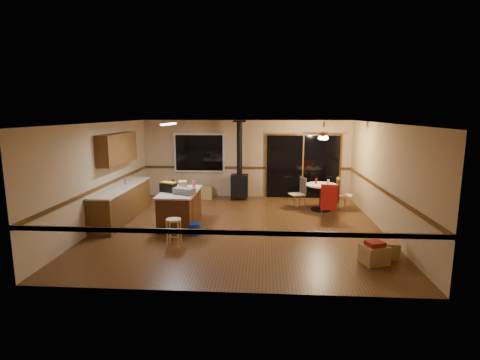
# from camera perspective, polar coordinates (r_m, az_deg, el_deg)

# --- Properties ---
(floor) EXTENTS (7.00, 7.00, 0.00)m
(floor) POSITION_cam_1_polar(r_m,az_deg,el_deg) (9.53, -0.12, -7.15)
(floor) COLOR #512F16
(floor) RESTS_ON ground
(ceiling) EXTENTS (7.00, 7.00, 0.00)m
(ceiling) POSITION_cam_1_polar(r_m,az_deg,el_deg) (9.09, -0.13, 8.69)
(ceiling) COLOR silver
(ceiling) RESTS_ON ground
(wall_back) EXTENTS (7.00, 0.00, 7.00)m
(wall_back) POSITION_cam_1_polar(r_m,az_deg,el_deg) (12.68, 0.97, 3.24)
(wall_back) COLOR tan
(wall_back) RESTS_ON ground
(wall_front) EXTENTS (7.00, 0.00, 7.00)m
(wall_front) POSITION_cam_1_polar(r_m,az_deg,el_deg) (5.81, -2.52, -5.20)
(wall_front) COLOR tan
(wall_front) RESTS_ON ground
(wall_left) EXTENTS (0.00, 7.00, 7.00)m
(wall_left) POSITION_cam_1_polar(r_m,az_deg,el_deg) (10.08, -20.39, 0.77)
(wall_left) COLOR tan
(wall_left) RESTS_ON ground
(wall_right) EXTENTS (0.00, 7.00, 7.00)m
(wall_right) POSITION_cam_1_polar(r_m,az_deg,el_deg) (9.64, 21.12, 0.31)
(wall_right) COLOR tan
(wall_right) RESTS_ON ground
(chair_rail) EXTENTS (7.00, 7.00, 0.08)m
(chair_rail) POSITION_cam_1_polar(r_m,az_deg,el_deg) (9.28, -0.12, -1.24)
(chair_rail) COLOR #492E12
(chair_rail) RESTS_ON ground
(window) EXTENTS (1.72, 0.10, 1.32)m
(window) POSITION_cam_1_polar(r_m,az_deg,el_deg) (12.79, -6.24, 4.14)
(window) COLOR black
(window) RESTS_ON ground
(sliding_door) EXTENTS (2.52, 0.10, 2.10)m
(sliding_door) POSITION_cam_1_polar(r_m,az_deg,el_deg) (12.71, 9.55, 1.98)
(sliding_door) COLOR black
(sliding_door) RESTS_ON ground
(lower_cabinets) EXTENTS (0.60, 3.00, 0.86)m
(lower_cabinets) POSITION_cam_1_polar(r_m,az_deg,el_deg) (10.59, -17.51, -3.44)
(lower_cabinets) COLOR #5B3717
(lower_cabinets) RESTS_ON ground
(countertop) EXTENTS (0.64, 3.04, 0.04)m
(countertop) POSITION_cam_1_polar(r_m,az_deg,el_deg) (10.49, -17.64, -1.05)
(countertop) COLOR beige
(countertop) RESTS_ON lower_cabinets
(upper_cabinets) EXTENTS (0.35, 2.00, 0.80)m
(upper_cabinets) POSITION_cam_1_polar(r_m,az_deg,el_deg) (10.58, -18.18, 4.60)
(upper_cabinets) COLOR #5B3717
(upper_cabinets) RESTS_ON ground
(kitchen_island) EXTENTS (0.88, 1.68, 0.90)m
(kitchen_island) POSITION_cam_1_polar(r_m,az_deg,el_deg) (9.62, -9.10, -4.30)
(kitchen_island) COLOR #4E2813
(kitchen_island) RESTS_ON ground
(wood_stove) EXTENTS (0.55, 0.50, 2.52)m
(wood_stove) POSITION_cam_1_polar(r_m,az_deg,el_deg) (12.33, -0.07, 0.36)
(wood_stove) COLOR black
(wood_stove) RESTS_ON ground
(ceiling_fan) EXTENTS (0.24, 0.24, 0.55)m
(ceiling_fan) POSITION_cam_1_polar(r_m,az_deg,el_deg) (11.01, 12.63, 6.70)
(ceiling_fan) COLOR brown
(ceiling_fan) RESTS_ON ceiling
(fluorescent_strip) EXTENTS (0.10, 1.20, 0.04)m
(fluorescent_strip) POSITION_cam_1_polar(r_m,az_deg,el_deg) (9.68, -10.81, 8.37)
(fluorescent_strip) COLOR white
(fluorescent_strip) RESTS_ON ceiling
(toolbox_grey) EXTENTS (0.57, 0.45, 0.16)m
(toolbox_grey) POSITION_cam_1_polar(r_m,az_deg,el_deg) (9.12, -8.50, -1.70)
(toolbox_grey) COLOR slate
(toolbox_grey) RESTS_ON kitchen_island
(toolbox_black) EXTENTS (0.45, 0.34, 0.22)m
(toolbox_black) POSITION_cam_1_polar(r_m,az_deg,el_deg) (9.46, -10.86, -1.14)
(toolbox_black) COLOR black
(toolbox_black) RESTS_ON kitchen_island
(toolbox_yellow_lid) EXTENTS (0.41, 0.32, 0.03)m
(toolbox_yellow_lid) POSITION_cam_1_polar(r_m,az_deg,el_deg) (9.44, -10.89, -0.39)
(toolbox_yellow_lid) COLOR gold
(toolbox_yellow_lid) RESTS_ON toolbox_black
(box_on_island) EXTENTS (0.28, 0.33, 0.19)m
(box_on_island) POSITION_cam_1_polar(r_m,az_deg,el_deg) (9.86, -8.73, -0.71)
(box_on_island) COLOR #A37F48
(box_on_island) RESTS_ON kitchen_island
(bottle_dark) EXTENTS (0.09, 0.09, 0.25)m
(bottle_dark) POSITION_cam_1_polar(r_m,az_deg,el_deg) (9.79, -10.19, -0.64)
(bottle_dark) COLOR black
(bottle_dark) RESTS_ON kitchen_island
(bottle_pink) EXTENTS (0.10, 0.10, 0.23)m
(bottle_pink) POSITION_cam_1_polar(r_m,az_deg,el_deg) (9.63, -7.06, -0.80)
(bottle_pink) COLOR #D84C8C
(bottle_pink) RESTS_ON kitchen_island
(bottle_white) EXTENTS (0.06, 0.06, 0.16)m
(bottle_white) POSITION_cam_1_polar(r_m,az_deg,el_deg) (10.12, -9.14, -0.50)
(bottle_white) COLOR white
(bottle_white) RESTS_ON kitchen_island
(bar_stool) EXTENTS (0.39, 0.39, 0.59)m
(bar_stool) POSITION_cam_1_polar(r_m,az_deg,el_deg) (8.30, -10.05, -7.83)
(bar_stool) COLOR tan
(bar_stool) RESTS_ON floor
(blue_bucket) EXTENTS (0.35, 0.35, 0.27)m
(blue_bucket) POSITION_cam_1_polar(r_m,az_deg,el_deg) (8.98, -7.05, -7.39)
(blue_bucket) COLOR #0B329F
(blue_bucket) RESTS_ON floor
(dining_table) EXTENTS (0.92, 0.92, 0.78)m
(dining_table) POSITION_cam_1_polar(r_m,az_deg,el_deg) (11.23, 12.29, -1.89)
(dining_table) COLOR black
(dining_table) RESTS_ON ground
(glass_red) EXTENTS (0.07, 0.07, 0.17)m
(glass_red) POSITION_cam_1_polar(r_m,az_deg,el_deg) (11.24, 11.53, -0.13)
(glass_red) COLOR #590C14
(glass_red) RESTS_ON dining_table
(glass_cream) EXTENTS (0.09, 0.09, 0.15)m
(glass_cream) POSITION_cam_1_polar(r_m,az_deg,el_deg) (11.15, 13.31, -0.32)
(glass_cream) COLOR beige
(glass_cream) RESTS_ON dining_table
(chair_left) EXTENTS (0.52, 0.51, 0.51)m
(chair_left) POSITION_cam_1_polar(r_m,az_deg,el_deg) (11.28, 9.18, -1.44)
(chair_left) COLOR #C3AE91
(chair_left) RESTS_ON ground
(chair_near) EXTENTS (0.49, 0.52, 0.70)m
(chair_near) POSITION_cam_1_polar(r_m,az_deg,el_deg) (10.38, 13.39, -2.56)
(chair_near) COLOR #C3AE91
(chair_near) RESTS_ON ground
(chair_right) EXTENTS (0.55, 0.52, 0.70)m
(chair_right) POSITION_cam_1_polar(r_m,az_deg,el_deg) (11.39, 14.84, -1.49)
(chair_right) COLOR #C3AE91
(chair_right) RESTS_ON ground
(box_under_window) EXTENTS (0.52, 0.42, 0.40)m
(box_under_window) POSITION_cam_1_polar(r_m,az_deg,el_deg) (12.61, -5.32, -1.91)
(box_under_window) COLOR #A37F48
(box_under_window) RESTS_ON floor
(box_corner_a) EXTENTS (0.58, 0.53, 0.36)m
(box_corner_a) POSITION_cam_1_polar(r_m,az_deg,el_deg) (7.71, 19.78, -10.64)
(box_corner_a) COLOR #A37F48
(box_corner_a) RESTS_ON floor
(box_corner_b) EXTENTS (0.43, 0.38, 0.32)m
(box_corner_b) POSITION_cam_1_polar(r_m,az_deg,el_deg) (8.12, 21.64, -9.83)
(box_corner_b) COLOR #A37F48
(box_corner_b) RESTS_ON floor
(box_small_red) EXTENTS (0.39, 0.36, 0.08)m
(box_small_red) POSITION_cam_1_polar(r_m,az_deg,el_deg) (7.64, 19.88, -9.10)
(box_small_red) COLOR maroon
(box_small_red) RESTS_ON box_corner_a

